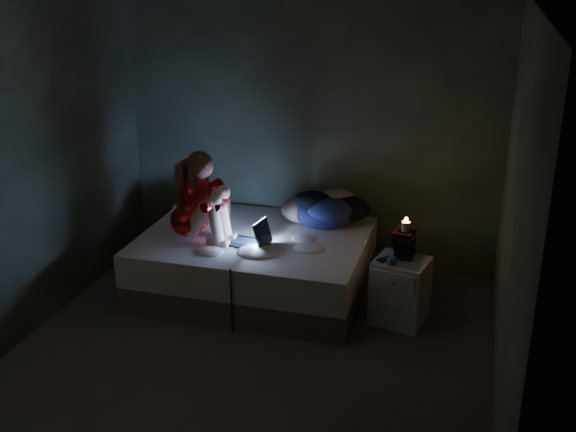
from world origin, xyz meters
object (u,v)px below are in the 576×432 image
at_px(woman, 188,195).
at_px(candle, 406,226).
at_px(laptop, 247,231).
at_px(nightstand, 400,291).
at_px(bed, 255,263).
at_px(phone, 386,261).

xyz_separation_m(woman, candle, (1.87, 0.07, -0.11)).
distance_m(woman, laptop, 0.60).
bearing_deg(nightstand, laptop, -168.16).
relative_size(laptop, nightstand, 0.63).
bearing_deg(candle, nightstand, -93.95).
height_order(bed, laptop, laptop).
distance_m(candle, phone, 0.32).
height_order(laptop, phone, laptop).
xyz_separation_m(nightstand, candle, (0.01, 0.08, 0.55)).
bearing_deg(laptop, phone, 5.65).
bearing_deg(bed, nightstand, -8.86).
bearing_deg(woman, laptop, 4.03).
bearing_deg(laptop, candle, 11.78).
bearing_deg(phone, bed, -169.58).
bearing_deg(phone, laptop, -160.46).
height_order(bed, nightstand, nightstand).
bearing_deg(bed, candle, -5.66).
height_order(woman, phone, woman).
distance_m(bed, woman, 0.88).
bearing_deg(woman, nightstand, 3.55).
xyz_separation_m(bed, woman, (-0.53, -0.20, 0.67)).
height_order(woman, laptop, woman).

